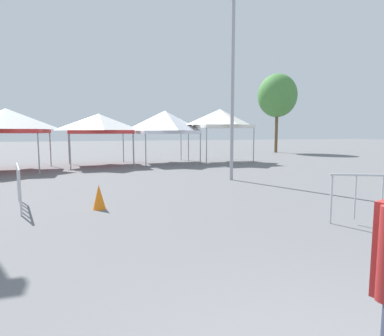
{
  "coord_description": "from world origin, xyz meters",
  "views": [
    {
      "loc": [
        -1.73,
        -1.26,
        1.94
      ],
      "look_at": [
        0.08,
        4.18,
        1.3
      ],
      "focal_mm": 30.5,
      "sensor_mm": 36.0,
      "label": 1
    }
  ],
  "objects_px": {
    "canopy_tent_far_right": "(165,122)",
    "canopy_tent_behind_center": "(99,124)",
    "tree_behind_tents_center": "(277,96)",
    "canopy_tent_left_of_center": "(220,119)",
    "crowd_barrier_near_person": "(383,190)",
    "light_pole_opposite_side": "(233,73)",
    "canopy_tent_behind_left": "(6,121)",
    "crowd_barrier_mid_lot": "(18,178)",
    "traffic_cone_lot_center": "(99,197)"
  },
  "relations": [
    {
      "from": "canopy_tent_far_right",
      "to": "canopy_tent_left_of_center",
      "type": "xyz_separation_m",
      "value": [
        3.52,
        -0.3,
        0.25
      ]
    },
    {
      "from": "canopy_tent_behind_center",
      "to": "canopy_tent_far_right",
      "type": "bearing_deg",
      "value": 2.45
    },
    {
      "from": "canopy_tent_behind_left",
      "to": "crowd_barrier_near_person",
      "type": "relative_size",
      "value": 1.99
    },
    {
      "from": "canopy_tent_behind_center",
      "to": "crowd_barrier_near_person",
      "type": "relative_size",
      "value": 1.91
    },
    {
      "from": "canopy_tent_behind_center",
      "to": "light_pole_opposite_side",
      "type": "bearing_deg",
      "value": -58.0
    },
    {
      "from": "canopy_tent_left_of_center",
      "to": "tree_behind_tents_center",
      "type": "bearing_deg",
      "value": 39.11
    },
    {
      "from": "crowd_barrier_near_person",
      "to": "light_pole_opposite_side",
      "type": "bearing_deg",
      "value": 91.42
    },
    {
      "from": "canopy_tent_far_right",
      "to": "traffic_cone_lot_center",
      "type": "bearing_deg",
      "value": -111.62
    },
    {
      "from": "canopy_tent_behind_center",
      "to": "canopy_tent_left_of_center",
      "type": "height_order",
      "value": "canopy_tent_left_of_center"
    },
    {
      "from": "canopy_tent_behind_center",
      "to": "canopy_tent_left_of_center",
      "type": "distance_m",
      "value": 7.46
    },
    {
      "from": "tree_behind_tents_center",
      "to": "crowd_barrier_near_person",
      "type": "bearing_deg",
      "value": -117.8
    },
    {
      "from": "canopy_tent_far_right",
      "to": "canopy_tent_left_of_center",
      "type": "height_order",
      "value": "canopy_tent_left_of_center"
    },
    {
      "from": "canopy_tent_far_right",
      "to": "light_pole_opposite_side",
      "type": "height_order",
      "value": "light_pole_opposite_side"
    },
    {
      "from": "canopy_tent_behind_left",
      "to": "canopy_tent_left_of_center",
      "type": "relative_size",
      "value": 1.11
    },
    {
      "from": "canopy_tent_left_of_center",
      "to": "light_pole_opposite_side",
      "type": "xyz_separation_m",
      "value": [
        -2.69,
        -7.48,
        1.45
      ]
    },
    {
      "from": "canopy_tent_left_of_center",
      "to": "canopy_tent_far_right",
      "type": "bearing_deg",
      "value": 175.14
    },
    {
      "from": "canopy_tent_behind_center",
      "to": "canopy_tent_left_of_center",
      "type": "relative_size",
      "value": 1.06
    },
    {
      "from": "canopy_tent_far_right",
      "to": "crowd_barrier_mid_lot",
      "type": "bearing_deg",
      "value": -121.57
    },
    {
      "from": "canopy_tent_far_right",
      "to": "tree_behind_tents_center",
      "type": "bearing_deg",
      "value": 29.1
    },
    {
      "from": "crowd_barrier_mid_lot",
      "to": "crowd_barrier_near_person",
      "type": "bearing_deg",
      "value": -29.52
    },
    {
      "from": "canopy_tent_left_of_center",
      "to": "canopy_tent_behind_left",
      "type": "bearing_deg",
      "value": -174.84
    },
    {
      "from": "tree_behind_tents_center",
      "to": "traffic_cone_lot_center",
      "type": "bearing_deg",
      "value": -132.78
    },
    {
      "from": "canopy_tent_left_of_center",
      "to": "crowd_barrier_mid_lot",
      "type": "distance_m",
      "value": 14.35
    },
    {
      "from": "canopy_tent_behind_left",
      "to": "canopy_tent_left_of_center",
      "type": "xyz_separation_m",
      "value": [
        11.9,
        1.08,
        0.29
      ]
    },
    {
      "from": "light_pole_opposite_side",
      "to": "crowd_barrier_mid_lot",
      "type": "distance_m",
      "value": 8.46
    },
    {
      "from": "canopy_tent_behind_center",
      "to": "canopy_tent_left_of_center",
      "type": "xyz_separation_m",
      "value": [
        7.45,
        -0.13,
        0.38
      ]
    },
    {
      "from": "canopy_tent_behind_left",
      "to": "crowd_barrier_near_person",
      "type": "distance_m",
      "value": 16.34
    },
    {
      "from": "canopy_tent_behind_center",
      "to": "crowd_barrier_mid_lot",
      "type": "bearing_deg",
      "value": -103.64
    },
    {
      "from": "canopy_tent_behind_left",
      "to": "canopy_tent_left_of_center",
      "type": "bearing_deg",
      "value": 5.16
    },
    {
      "from": "canopy_tent_behind_center",
      "to": "crowd_barrier_mid_lot",
      "type": "xyz_separation_m",
      "value": [
        -2.49,
        -10.28,
        -1.64
      ]
    },
    {
      "from": "light_pole_opposite_side",
      "to": "crowd_barrier_mid_lot",
      "type": "height_order",
      "value": "light_pole_opposite_side"
    },
    {
      "from": "canopy_tent_left_of_center",
      "to": "crowd_barrier_near_person",
      "type": "xyz_separation_m",
      "value": [
        -2.52,
        -14.35,
        -2.01
      ]
    },
    {
      "from": "tree_behind_tents_center",
      "to": "traffic_cone_lot_center",
      "type": "xyz_separation_m",
      "value": [
        -16.83,
        -18.19,
        -4.93
      ]
    },
    {
      "from": "canopy_tent_left_of_center",
      "to": "tree_behind_tents_center",
      "type": "xyz_separation_m",
      "value": [
        8.82,
        7.17,
        2.47
      ]
    },
    {
      "from": "canopy_tent_far_right",
      "to": "light_pole_opposite_side",
      "type": "relative_size",
      "value": 0.5
    },
    {
      "from": "canopy_tent_left_of_center",
      "to": "crowd_barrier_mid_lot",
      "type": "relative_size",
      "value": 1.64
    },
    {
      "from": "canopy_tent_far_right",
      "to": "canopy_tent_behind_center",
      "type": "bearing_deg",
      "value": -177.55
    },
    {
      "from": "canopy_tent_left_of_center",
      "to": "traffic_cone_lot_center",
      "type": "xyz_separation_m",
      "value": [
        -8.01,
        -11.02,
        -2.45
      ]
    },
    {
      "from": "traffic_cone_lot_center",
      "to": "crowd_barrier_near_person",
      "type": "bearing_deg",
      "value": -31.24
    },
    {
      "from": "canopy_tent_behind_center",
      "to": "crowd_barrier_near_person",
      "type": "xyz_separation_m",
      "value": [
        4.93,
        -14.48,
        -1.64
      ]
    },
    {
      "from": "canopy_tent_behind_center",
      "to": "crowd_barrier_mid_lot",
      "type": "height_order",
      "value": "canopy_tent_behind_center"
    },
    {
      "from": "canopy_tent_behind_left",
      "to": "light_pole_opposite_side",
      "type": "xyz_separation_m",
      "value": [
        9.2,
        -6.4,
        1.75
      ]
    },
    {
      "from": "crowd_barrier_mid_lot",
      "to": "traffic_cone_lot_center",
      "type": "height_order",
      "value": "crowd_barrier_mid_lot"
    },
    {
      "from": "canopy_tent_far_right",
      "to": "traffic_cone_lot_center",
      "type": "relative_size",
      "value": 5.89
    },
    {
      "from": "canopy_tent_far_right",
      "to": "crowd_barrier_near_person",
      "type": "bearing_deg",
      "value": -86.09
    },
    {
      "from": "canopy_tent_far_right",
      "to": "tree_behind_tents_center",
      "type": "xyz_separation_m",
      "value": [
        12.35,
        6.87,
        2.72
      ]
    },
    {
      "from": "canopy_tent_far_right",
      "to": "crowd_barrier_near_person",
      "type": "distance_m",
      "value": 14.78
    },
    {
      "from": "light_pole_opposite_side",
      "to": "crowd_barrier_mid_lot",
      "type": "bearing_deg",
      "value": -159.81
    },
    {
      "from": "crowd_barrier_mid_lot",
      "to": "canopy_tent_far_right",
      "type": "bearing_deg",
      "value": 58.43
    },
    {
      "from": "crowd_barrier_near_person",
      "to": "canopy_tent_behind_left",
      "type": "bearing_deg",
      "value": 125.24
    }
  ]
}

